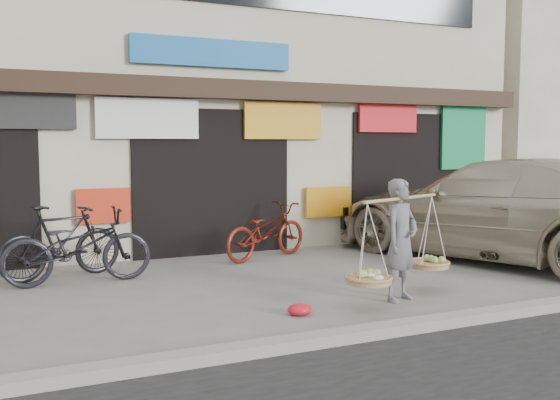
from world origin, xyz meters
name	(u,v)px	position (x,y,z in m)	size (l,w,h in m)	color
ground	(295,295)	(0.00, 0.00, 0.00)	(70.00, 70.00, 0.00)	gray
kerb	(377,331)	(0.00, -2.00, 0.06)	(70.00, 0.25, 0.12)	gray
shophouse_block	(171,82)	(0.00, 6.42, 3.45)	(14.00, 6.32, 7.00)	beige
street_vendor	(401,245)	(1.14, -0.81, 0.74)	(1.87, 1.08, 1.61)	slate
bike_0	(78,246)	(-2.60, 1.97, 0.56)	(0.74, 2.13, 1.12)	black
bike_1	(61,242)	(-2.79, 2.46, 0.57)	(0.54, 1.90, 1.14)	black
bike_2	(266,231)	(0.72, 2.68, 0.50)	(0.66, 1.90, 1.00)	#621C10
suv	(501,209)	(4.48, 0.86, 0.91)	(4.43, 6.73, 1.81)	#BAAF96
red_bag	(300,309)	(-0.38, -0.90, 0.07)	(0.31, 0.25, 0.14)	red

